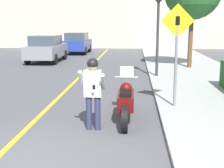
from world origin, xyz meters
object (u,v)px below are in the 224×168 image
object	(u,v)px
person_biker	(93,87)
traffic_light	(158,13)
parked_car_grey	(47,48)
parked_car_blue	(77,43)
crossing_sign	(177,46)
motorcycle	(126,101)

from	to	relation	value
person_biker	traffic_light	bearing A→B (deg)	74.62
parked_car_grey	parked_car_blue	xyz separation A→B (m)	(0.90, 5.75, 0.00)
person_biker	crossing_sign	bearing A→B (deg)	41.42
motorcycle	traffic_light	bearing A→B (deg)	79.16
motorcycle	parked_car_blue	xyz separation A→B (m)	(-4.46, 17.51, 0.35)
person_biker	traffic_light	world-z (taller)	traffic_light
person_biker	parked_car_blue	xyz separation A→B (m)	(-3.73, 18.27, -0.17)
person_biker	crossing_sign	distance (m)	2.90
traffic_light	crossing_sign	bearing A→B (deg)	-88.30
crossing_sign	traffic_light	world-z (taller)	traffic_light
person_biker	traffic_light	size ratio (longest dim) A/B	0.42
motorcycle	parked_car_blue	size ratio (longest dim) A/B	0.56
motorcycle	parked_car_blue	bearing A→B (deg)	104.30
crossing_sign	parked_car_blue	bearing A→B (deg)	109.51
traffic_light	parked_car_grey	size ratio (longest dim) A/B	0.95
person_biker	parked_car_grey	distance (m)	13.35
person_biker	traffic_light	xyz separation A→B (m)	(1.94, 7.04, 1.85)
motorcycle	person_biker	xyz separation A→B (m)	(-0.73, -0.77, 0.52)
crossing_sign	parked_car_blue	distance (m)	17.46
crossing_sign	parked_car_blue	xyz separation A→B (m)	(-5.82, 16.43, -0.97)
crossing_sign	parked_car_grey	distance (m)	12.65
person_biker	crossing_sign	size ratio (longest dim) A/B	0.59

